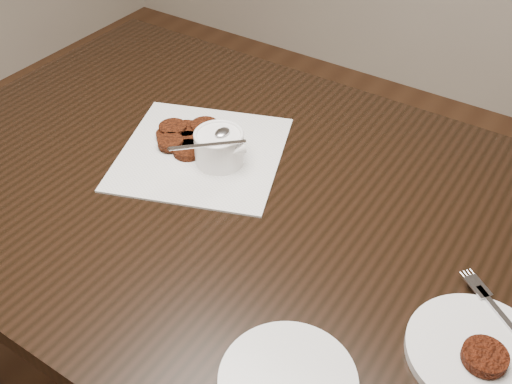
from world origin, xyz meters
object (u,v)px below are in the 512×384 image
Objects in this scene: sauce_ramekin at (219,133)px; plate_with_patty at (479,349)px; plate_empty at (288,381)px; table at (252,318)px; napkin at (201,153)px.

sauce_ramekin is 0.60m from plate_with_patty.
plate_empty is at bearing -137.10° from plate_with_patty.
sauce_ramekin reaches higher than plate_with_patty.
sauce_ramekin reaches higher than plate_empty.
table is 0.62m from plate_with_patty.
plate_empty is (0.37, -0.35, -0.07)m from sauce_ramekin.
napkin is (-0.16, 0.05, 0.38)m from table.
sauce_ramekin is (-0.11, 0.05, 0.45)m from table.
sauce_ramekin is at bearing 155.46° from table.
plate_empty is (0.26, -0.30, 0.38)m from table.
table is 0.41m from napkin.
napkin is at bearing 161.65° from table.
plate_with_patty is (0.47, -0.11, 0.39)m from table.
plate_with_patty reaches higher than plate_empty.
sauce_ramekin reaches higher than napkin.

